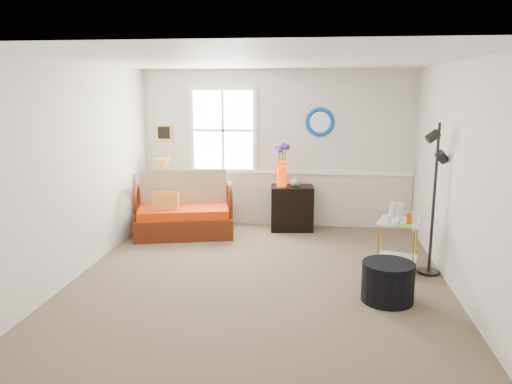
# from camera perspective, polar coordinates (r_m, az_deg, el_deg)

# --- Properties ---
(floor) EXTENTS (4.50, 5.00, 0.01)m
(floor) POSITION_cam_1_polar(r_m,az_deg,el_deg) (6.23, 0.43, -9.79)
(floor) COLOR #74654E
(floor) RESTS_ON ground
(ceiling) EXTENTS (4.50, 5.00, 0.01)m
(ceiling) POSITION_cam_1_polar(r_m,az_deg,el_deg) (5.80, 0.47, 14.85)
(ceiling) COLOR white
(ceiling) RESTS_ON walls
(walls) EXTENTS (4.51, 5.01, 2.60)m
(walls) POSITION_cam_1_polar(r_m,az_deg,el_deg) (5.87, 0.45, 2.08)
(walls) COLOR silver
(walls) RESTS_ON floor
(wainscot) EXTENTS (4.46, 0.02, 0.90)m
(wainscot) POSITION_cam_1_polar(r_m,az_deg,el_deg) (8.46, 2.34, -0.78)
(wainscot) COLOR beige
(wainscot) RESTS_ON walls
(chair_rail) EXTENTS (4.46, 0.04, 0.06)m
(chair_rail) POSITION_cam_1_polar(r_m,az_deg,el_deg) (8.36, 2.36, 2.35)
(chair_rail) COLOR white
(chair_rail) RESTS_ON walls
(window) EXTENTS (1.14, 0.06, 1.44)m
(window) POSITION_cam_1_polar(r_m,az_deg,el_deg) (8.40, -3.78, 7.05)
(window) COLOR white
(window) RESTS_ON walls
(picture) EXTENTS (0.28, 0.03, 0.28)m
(picture) POSITION_cam_1_polar(r_m,az_deg,el_deg) (8.66, -10.46, 6.69)
(picture) COLOR gold
(picture) RESTS_ON walls
(mirror) EXTENTS (0.47, 0.07, 0.47)m
(mirror) POSITION_cam_1_polar(r_m,az_deg,el_deg) (8.25, 7.31, 7.94)
(mirror) COLOR #0065B0
(mirror) RESTS_ON walls
(loveseat) EXTENTS (1.66, 1.18, 0.98)m
(loveseat) POSITION_cam_1_polar(r_m,az_deg,el_deg) (7.93, -8.27, -1.45)
(loveseat) COLOR #5E1E09
(loveseat) RESTS_ON floor
(throw_pillow) EXTENTS (0.41, 0.14, 0.41)m
(throw_pillow) POSITION_cam_1_polar(r_m,az_deg,el_deg) (7.81, -10.33, -1.47)
(throw_pillow) COLOR #C75304
(throw_pillow) RESTS_ON loveseat
(lamp_stand) EXTENTS (0.45, 0.45, 0.63)m
(lamp_stand) POSITION_cam_1_polar(r_m,az_deg,el_deg) (8.55, -10.46, -1.76)
(lamp_stand) COLOR black
(lamp_stand) RESTS_ON floor
(table_lamp) EXTENTS (0.36, 0.36, 0.52)m
(table_lamp) POSITION_cam_1_polar(r_m,az_deg,el_deg) (8.46, -10.61, 2.09)
(table_lamp) COLOR #C7772B
(table_lamp) RESTS_ON lamp_stand
(potted_plant) EXTENTS (0.41, 0.44, 0.28)m
(potted_plant) POSITION_cam_1_polar(r_m,az_deg,el_deg) (8.36, -9.81, 1.17)
(potted_plant) COLOR #39712A
(potted_plant) RESTS_ON lamp_stand
(cabinet) EXTENTS (0.72, 0.50, 0.73)m
(cabinet) POSITION_cam_1_polar(r_m,az_deg,el_deg) (8.18, 4.13, -1.84)
(cabinet) COLOR black
(cabinet) RESTS_ON floor
(flower_vase) EXTENTS (0.22, 0.22, 0.69)m
(flower_vase) POSITION_cam_1_polar(r_m,az_deg,el_deg) (8.03, 2.97, 3.06)
(flower_vase) COLOR #F53400
(flower_vase) RESTS_ON cabinet
(side_table) EXTENTS (0.62, 0.62, 0.64)m
(side_table) POSITION_cam_1_polar(r_m,az_deg,el_deg) (6.66, 15.90, -5.88)
(side_table) COLOR gold
(side_table) RESTS_ON floor
(tabletop_items) EXTENTS (0.47, 0.47, 0.23)m
(tabletop_items) POSITION_cam_1_polar(r_m,az_deg,el_deg) (6.50, 16.26, -2.35)
(tabletop_items) COLOR silver
(tabletop_items) RESTS_ON side_table
(floor_lamp) EXTENTS (0.33, 0.33, 1.89)m
(floor_lamp) POSITION_cam_1_polar(r_m,az_deg,el_deg) (6.48, 19.66, -0.88)
(floor_lamp) COLOR black
(floor_lamp) RESTS_ON floor
(ottoman) EXTENTS (0.74, 0.74, 0.44)m
(ottoman) POSITION_cam_1_polar(r_m,az_deg,el_deg) (5.71, 14.82, -9.90)
(ottoman) COLOR black
(ottoman) RESTS_ON floor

